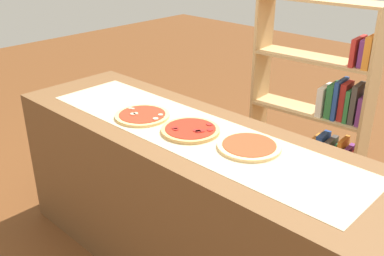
% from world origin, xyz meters
% --- Properties ---
extents(counter, '(2.35, 0.71, 0.91)m').
position_xyz_m(counter, '(0.00, 0.00, 0.46)').
color(counter, brown).
rests_on(counter, ground_plane).
extents(parchment_paper, '(1.92, 0.47, 0.00)m').
position_xyz_m(parchment_paper, '(0.00, 0.00, 0.91)').
color(parchment_paper, tan).
rests_on(parchment_paper, counter).
extents(pizza_mushroom_0, '(0.31, 0.31, 0.02)m').
position_xyz_m(pizza_mushroom_0, '(-0.33, -0.06, 0.92)').
color(pizza_mushroom_0, '#DBB26B').
rests_on(pizza_mushroom_0, parchment_paper).
extents(pizza_pepperoni_1, '(0.31, 0.31, 0.03)m').
position_xyz_m(pizza_pepperoni_1, '(0.00, -0.01, 0.92)').
color(pizza_pepperoni_1, tan).
rests_on(pizza_pepperoni_1, parchment_paper).
extents(pizza_plain_2, '(0.31, 0.31, 0.02)m').
position_xyz_m(pizza_plain_2, '(0.33, 0.05, 0.92)').
color(pizza_plain_2, '#E5C17F').
rests_on(pizza_plain_2, parchment_paper).
extents(bookshelf, '(0.81, 0.28, 1.49)m').
position_xyz_m(bookshelf, '(0.21, 1.05, 0.72)').
color(bookshelf, tan).
rests_on(bookshelf, ground_plane).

